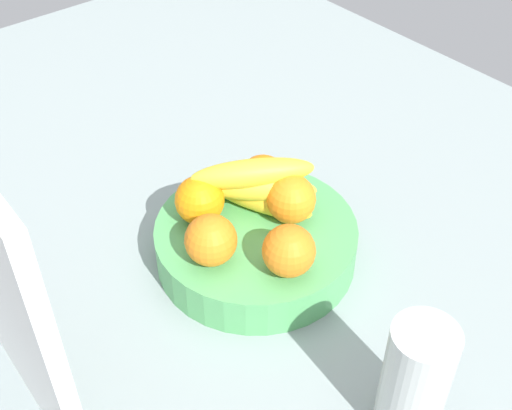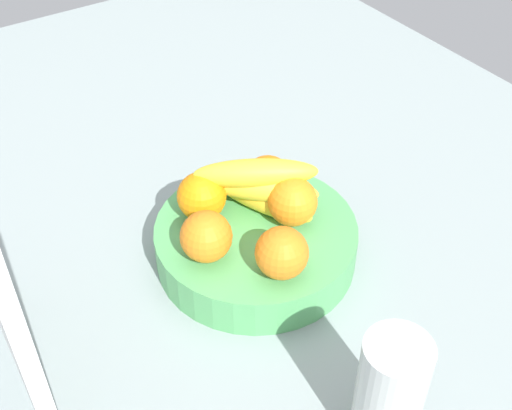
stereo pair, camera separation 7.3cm
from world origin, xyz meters
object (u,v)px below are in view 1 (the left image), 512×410
(orange_back_right, at_px, (211,240))
(cutting_board, at_px, (1,288))
(banana_bunch, at_px, (255,186))
(thermos_tumbler, at_px, (415,382))
(orange_center, at_px, (263,178))
(orange_back_left, at_px, (200,200))
(orange_front_right, at_px, (291,199))
(fruit_bowl, at_px, (256,243))
(orange_front_left, at_px, (291,249))

(orange_back_right, distance_m, cutting_board, 0.27)
(banana_bunch, relative_size, thermos_tumbler, 1.07)
(orange_center, relative_size, orange_back_left, 1.00)
(orange_front_right, xyz_separation_m, cutting_board, (0.01, 0.39, 0.09))
(orange_front_right, xyz_separation_m, orange_center, (0.06, 0.00, 0.00))
(fruit_bowl, bearing_deg, orange_back_right, 97.11)
(orange_front_right, bearing_deg, orange_front_left, 138.27)
(orange_back_left, distance_m, orange_back_right, 0.08)
(orange_front_right, height_order, banana_bunch, banana_bunch)
(orange_front_left, xyz_separation_m, orange_front_right, (0.07, -0.06, 0.00))
(orange_back_left, relative_size, banana_bunch, 0.39)
(orange_front_right, bearing_deg, banana_bunch, 29.35)
(thermos_tumbler, bearing_deg, cutting_board, 44.69)
(orange_front_right, height_order, orange_back_left, same)
(orange_back_right, bearing_deg, fruit_bowl, -82.89)
(banana_bunch, height_order, thermos_tumbler, thermos_tumbler)
(cutting_board, bearing_deg, thermos_tumbler, -133.49)
(orange_back_left, height_order, orange_back_right, same)
(orange_center, height_order, banana_bunch, banana_bunch)
(orange_center, bearing_deg, orange_back_left, 78.89)
(banana_bunch, bearing_deg, cutting_board, 95.92)
(orange_center, height_order, orange_back_right, same)
(orange_center, bearing_deg, fruit_bowl, 131.64)
(cutting_board, bearing_deg, banana_bunch, -82.26)
(cutting_board, bearing_deg, orange_front_left, -102.29)
(orange_center, relative_size, thermos_tumbler, 0.42)
(cutting_board, bearing_deg, orange_back_right, -89.00)
(orange_back_left, bearing_deg, orange_front_left, -167.61)
(orange_back_left, relative_size, cutting_board, 0.19)
(fruit_bowl, xyz_separation_m, thermos_tumbler, (-0.31, 0.04, 0.05))
(banana_bunch, relative_size, cutting_board, 0.48)
(banana_bunch, bearing_deg, thermos_tumbler, 169.67)
(orange_front_right, relative_size, cutting_board, 0.19)
(orange_back_right, height_order, thermos_tumbler, thermos_tumbler)
(thermos_tumbler, bearing_deg, orange_front_left, -6.10)
(thermos_tumbler, bearing_deg, orange_center, -13.91)
(orange_front_left, relative_size, orange_back_right, 1.00)
(banana_bunch, distance_m, thermos_tumbler, 0.35)
(orange_back_right, relative_size, cutting_board, 0.19)
(orange_front_left, bearing_deg, orange_back_right, 41.22)
(fruit_bowl, xyz_separation_m, cutting_board, (-0.01, 0.34, 0.15))
(orange_back_right, xyz_separation_m, thermos_tumbler, (-0.30, -0.04, -0.01))
(fruit_bowl, xyz_separation_m, banana_bunch, (0.03, -0.02, 0.07))
(fruit_bowl, xyz_separation_m, orange_back_right, (-0.01, 0.08, 0.06))
(orange_back_left, bearing_deg, orange_front_right, -128.54)
(orange_back_left, height_order, thermos_tumbler, thermos_tumbler)
(orange_back_left, relative_size, thermos_tumbler, 0.42)
(orange_front_left, distance_m, orange_back_right, 0.10)
(cutting_board, distance_m, thermos_tumbler, 0.44)
(fruit_bowl, xyz_separation_m, orange_front_right, (-0.02, -0.05, 0.06))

